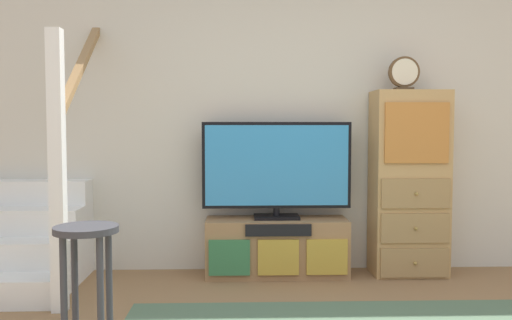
# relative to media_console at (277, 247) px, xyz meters

# --- Properties ---
(back_wall) EXTENTS (6.40, 0.12, 2.70)m
(back_wall) POSITION_rel_media_console_xyz_m (0.30, 0.27, 1.12)
(back_wall) COLOR beige
(back_wall) RESTS_ON ground_plane
(media_console) EXTENTS (1.12, 0.38, 0.45)m
(media_console) POSITION_rel_media_console_xyz_m (0.00, 0.00, 0.00)
(media_console) COLOR #997047
(media_console) RESTS_ON ground_plane
(television) EXTENTS (1.18, 0.22, 0.77)m
(television) POSITION_rel_media_console_xyz_m (0.00, 0.02, 0.64)
(television) COLOR black
(television) RESTS_ON media_console
(side_cabinet) EXTENTS (0.58, 0.38, 1.47)m
(side_cabinet) POSITION_rel_media_console_xyz_m (1.06, 0.01, 0.51)
(side_cabinet) COLOR tan
(side_cabinet) RESTS_ON ground_plane
(desk_clock) EXTENTS (0.24, 0.08, 0.27)m
(desk_clock) POSITION_rel_media_console_xyz_m (1.00, -0.00, 1.38)
(desk_clock) COLOR #4C3823
(desk_clock) RESTS_ON side_cabinet
(staircase) EXTENTS (1.00, 1.36, 2.20)m
(staircase) POSITION_rel_media_console_xyz_m (-1.94, 0.01, 0.14)
(staircase) COLOR white
(staircase) RESTS_ON ground_plane
(bar_stool_near) EXTENTS (0.34, 0.34, 0.66)m
(bar_stool_near) POSITION_rel_media_console_xyz_m (-1.11, -1.38, 0.27)
(bar_stool_near) COLOR #333338
(bar_stool_near) RESTS_ON ground_plane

